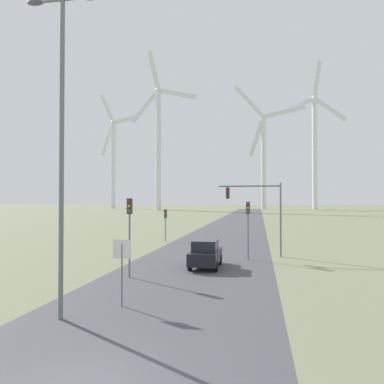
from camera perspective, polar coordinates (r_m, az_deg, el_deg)
name	(u,v)px	position (r m, az deg, el deg)	size (l,w,h in m)	color
road_surface	(232,229)	(56.73, 6.07, -5.66)	(10.00, 240.00, 0.01)	#47474C
streetlamp	(62,122)	(15.31, -19.22, 9.99)	(2.99, 0.32, 12.27)	slate
stop_sign_near	(122,260)	(16.33, -10.63, -10.10)	(0.81, 0.07, 2.80)	slate
traffic_light_post_near_left	(129,220)	(21.96, -9.51, -4.21)	(0.28, 0.33, 4.57)	slate
traffic_light_post_near_right	(248,217)	(28.30, 8.54, -3.85)	(0.28, 0.34, 4.32)	slate
traffic_light_post_mid_left	(165,218)	(40.26, -4.07, -3.96)	(0.28, 0.34, 3.41)	slate
traffic_light_mast_overhead	(258,203)	(30.12, 10.02, -1.71)	(4.95, 0.35, 5.81)	slate
car_approaching	(206,254)	(25.08, 2.08, -9.37)	(1.88, 4.10, 1.83)	black
wind_turbine_far_left	(113,155)	(186.09, -11.91, 5.51)	(24.14, 13.45, 57.07)	silver
wind_turbine_left	(158,138)	(154.90, -5.14, 8.27)	(29.43, 7.72, 66.27)	silver
wind_turbine_center	(263,151)	(172.44, 10.84, 6.10)	(31.83, 2.60, 56.36)	silver
wind_turbine_right	(315,142)	(178.12, 18.18, 7.19)	(29.58, 4.06, 66.75)	silver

